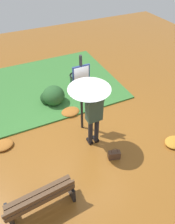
{
  "coord_description": "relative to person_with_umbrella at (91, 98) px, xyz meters",
  "views": [
    {
      "loc": [
        1.52,
        3.71,
        4.48
      ],
      "look_at": [
        -0.23,
        -0.05,
        0.85
      ],
      "focal_mm": 33.92,
      "sensor_mm": 36.0,
      "label": 1
    }
  ],
  "objects": [
    {
      "name": "ground_plane",
      "position": [
        0.18,
        -0.29,
        -1.55
      ],
      "size": [
        18.0,
        18.0,
        0.0
      ],
      "primitive_type": "plane",
      "color": "brown"
    },
    {
      "name": "leaf_pile_near_person",
      "position": [
        -2.06,
        0.99,
        -1.49
      ],
      "size": [
        0.57,
        0.46,
        0.13
      ],
      "color": "#C68428",
      "rests_on": "ground_plane"
    },
    {
      "name": "info_sign_post",
      "position": [
        -0.03,
        -0.65,
        -0.11
      ],
      "size": [
        0.44,
        0.07,
        2.3
      ],
      "color": "black",
      "rests_on": "ground_plane"
    },
    {
      "name": "person_with_umbrella",
      "position": [
        0.0,
        0.0,
        0.0
      ],
      "size": [
        0.96,
        0.96,
        2.04
      ],
      "color": "black",
      "rests_on": "ground_plane"
    },
    {
      "name": "grass_verge",
      "position": [
        0.15,
        -3.2,
        -1.53
      ],
      "size": [
        4.8,
        4.0,
        0.05
      ],
      "color": "#387533",
      "rests_on": "ground_plane"
    },
    {
      "name": "handbag",
      "position": [
        -0.32,
        0.7,
        -1.42
      ],
      "size": [
        0.33,
        0.22,
        0.37
      ],
      "color": "#4C3323",
      "rests_on": "ground_plane"
    },
    {
      "name": "leaf_pile_far_path",
      "position": [
        2.2,
        -0.89,
        -1.49
      ],
      "size": [
        0.54,
        0.43,
        0.12
      ],
      "color": "#A86023",
      "rests_on": "ground_plane"
    },
    {
      "name": "trash_bin",
      "position": [
        -0.5,
        -2.2,
        -1.13
      ],
      "size": [
        0.42,
        0.42,
        0.83
      ],
      "color": "#2D5138",
      "rests_on": "ground_plane"
    },
    {
      "name": "shrub_cluster",
      "position": [
        0.39,
        -2.12,
        -1.25
      ],
      "size": [
        0.79,
        0.72,
        0.64
      ],
      "color": "#285628",
      "rests_on": "ground_plane"
    },
    {
      "name": "park_bench",
      "position": [
        1.69,
        1.21,
        -1.15
      ],
      "size": [
        1.4,
        0.47,
        0.75
      ],
      "color": "black",
      "rests_on": "ground_plane"
    },
    {
      "name": "leaf_pile_by_bench",
      "position": [
        0.05,
        -1.4,
        -1.49
      ],
      "size": [
        0.58,
        0.47,
        0.13
      ],
      "color": "#A86023",
      "rests_on": "ground_plane"
    }
  ]
}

